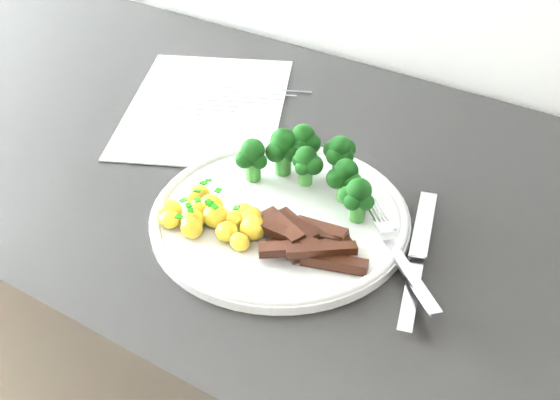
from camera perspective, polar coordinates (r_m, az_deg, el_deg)
The scene contains 7 objects.
recipe_paper at distance 1.01m, azimuth -5.88°, elevation 7.46°, with size 0.32×0.36×0.00m.
plate at distance 0.79m, azimuth 0.00°, elevation -1.27°, with size 0.29×0.29×0.02m.
broccoli at distance 0.81m, azimuth 2.57°, elevation 3.16°, with size 0.17×0.09×0.06m.
potatoes at distance 0.77m, azimuth -5.28°, elevation -1.26°, with size 0.12×0.08×0.04m.
beef_strips at distance 0.74m, azimuth 2.08°, elevation -3.27°, with size 0.14×0.09×0.03m.
fork at distance 0.73m, azimuth 9.63°, elevation -4.53°, with size 0.14×0.14×0.02m.
knife at distance 0.73m, azimuth 10.69°, elevation -5.74°, with size 0.08×0.21×0.02m.
Camera 1 is at (0.37, 1.06, 1.44)m, focal length 45.89 mm.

